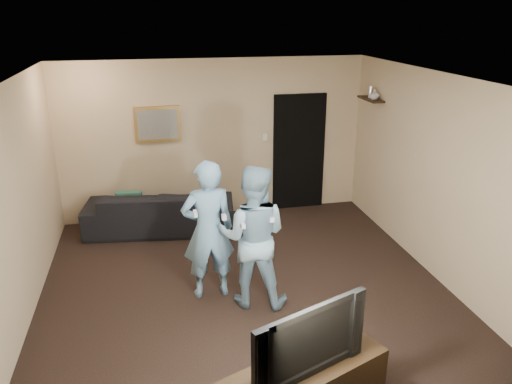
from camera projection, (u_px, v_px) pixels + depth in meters
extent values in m
plane|color=black|center=(244.00, 286.00, 6.35)|extent=(5.00, 5.00, 0.00)
cube|color=silver|center=(242.00, 79.00, 5.46)|extent=(5.00, 5.00, 0.04)
cube|color=tan|center=(214.00, 139.00, 8.20)|extent=(5.00, 0.04, 2.60)
cube|color=tan|center=(308.00, 305.00, 3.61)|extent=(5.00, 0.04, 2.60)
cube|color=tan|center=(17.00, 207.00, 5.41)|extent=(0.04, 5.00, 2.60)
cube|color=tan|center=(434.00, 176.00, 6.40)|extent=(0.04, 5.00, 2.60)
imported|color=black|center=(160.00, 210.00, 7.86)|extent=(2.39, 1.20, 0.67)
cube|color=#18493D|center=(130.00, 204.00, 7.72)|extent=(0.41, 0.21, 0.40)
cube|color=olive|center=(158.00, 124.00, 7.89)|extent=(0.72, 0.05, 0.57)
cube|color=slate|center=(158.00, 125.00, 7.87)|extent=(0.62, 0.01, 0.47)
cube|color=black|center=(299.00, 152.00, 8.56)|extent=(0.90, 0.06, 2.00)
cube|color=silver|center=(265.00, 137.00, 8.34)|extent=(0.08, 0.02, 0.12)
cube|color=black|center=(371.00, 99.00, 7.79)|extent=(0.20, 0.60, 0.03)
imported|color=#B9B9BE|center=(374.00, 94.00, 7.66)|extent=(0.17, 0.17, 0.15)
cylinder|color=silver|center=(370.00, 92.00, 7.79)|extent=(0.06, 0.06, 0.18)
imported|color=black|center=(302.00, 336.00, 4.01)|extent=(1.07, 0.54, 0.63)
imported|color=#73A3C7|center=(208.00, 230.00, 5.89)|extent=(0.65, 0.45, 1.72)
cube|color=white|center=(195.00, 214.00, 5.55)|extent=(0.04, 0.14, 0.04)
cube|color=white|center=(224.00, 217.00, 5.63)|extent=(0.05, 0.09, 0.05)
imported|color=#83A9BF|center=(253.00, 237.00, 5.74)|extent=(1.00, 0.89, 1.71)
cube|color=white|center=(243.00, 225.00, 5.41)|extent=(0.04, 0.14, 0.04)
cube|color=white|center=(271.00, 219.00, 5.46)|extent=(0.05, 0.09, 0.05)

